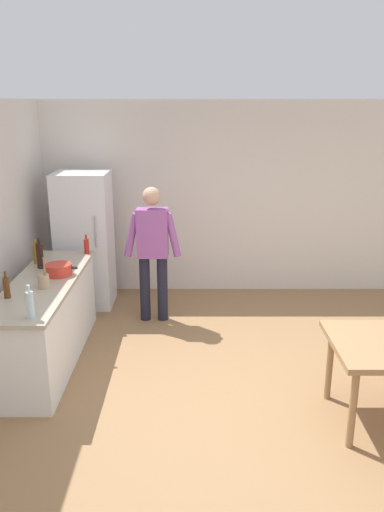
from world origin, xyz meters
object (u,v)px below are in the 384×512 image
Objects in this scene: refrigerator at (87,240)px; person at (155,246)px; bottle_water_clear at (32,304)px; cooking_pot at (61,269)px; bottle_oil_amber at (38,253)px; bottle_sauce_red at (89,246)px; utensil_jar at (46,280)px; bottle_beer_brown at (9,287)px; bottle_wine_dark at (42,255)px.

refrigerator is 1.10m from person.
person is at bearing 65.99° from bottle_water_clear.
bottle_water_clear is (0.05, -1.13, 0.07)m from cooking_pot.
bottle_oil_amber is 0.63m from bottle_sauce_red.
refrigerator is 1.81m from utensil_jar.
cooking_pot is (-0.93, -0.87, -0.02)m from person.
bottle_beer_brown is at bearing -129.48° from person.
refrigerator is 5.62× the size of utensil_jar.
refrigerator is 0.65m from bottle_sauce_red.
bottle_wine_dark is at bearing 102.72° from bottle_water_clear.
person is (0.95, -0.55, 0.08)m from refrigerator.
utensil_jar is 0.74m from bottle_water_clear.
utensil_jar is at bearing 97.30° from bottle_water_clear.
refrigerator reaches higher than person.
bottle_beer_brown reaches higher than bottle_sauce_red.
bottle_beer_brown is (-0.06, -0.90, -0.04)m from bottle_wine_dark.
refrigerator is 1.21m from bottle_wine_dark.
bottle_sauce_red is (0.40, 0.55, -0.05)m from bottle_wine_dark.
bottle_water_clear is at bearing -92.74° from bottle_sauce_red.
bottle_wine_dark reaches higher than bottle_oil_amber.
person reaches higher than bottle_wine_dark.
cooking_pot is 1.13m from bottle_water_clear.
utensil_jar is 1.23× the size of bottle_beer_brown.
bottle_oil_amber is at bearing -160.16° from person.
bottle_sauce_red is (0.09, 1.92, -0.03)m from bottle_water_clear.
cooking_pot is at bearing -89.39° from refrigerator.
cooking_pot is 1.18× the size of bottle_wine_dark.
bottle_wine_dark is 1.40m from bottle_water_clear.
utensil_jar is 1.07× the size of bottle_water_clear.
refrigerator is at bearing 88.99° from utensil_jar.
person is at bearing 5.14° from bottle_sauce_red.
bottle_beer_brown reaches higher than cooking_pot.
bottle_oil_amber is (-0.40, 1.53, -0.01)m from bottle_water_clear.
cooking_pot is 1.67× the size of bottle_sauce_red.
bottle_wine_dark is at bearing -101.82° from refrigerator.
bottle_water_clear is 1.92m from bottle_sauce_red.
bottle_oil_amber is (-1.29, -0.47, 0.04)m from person.
bottle_water_clear is at bearing -77.28° from bottle_wine_dark.
person is 5.67× the size of bottle_water_clear.
bottle_sauce_red is 0.92× the size of bottle_beer_brown.
person is 1.37m from bottle_oil_amber.
bottle_water_clear is 1.15× the size of bottle_beer_brown.
refrigerator is at bearing 103.84° from bottle_sauce_red.
bottle_wine_dark is (-1.20, -0.63, 0.07)m from person.
person is at bearing 50.52° from bottle_beer_brown.
bottle_water_clear is at bearing -114.01° from person.
bottle_sauce_red is at bearing -174.86° from person.
bottle_wine_dark is (-0.26, 0.24, 0.09)m from cooking_pot.
bottle_water_clear is 1.25× the size of bottle_sauce_red.
bottle_wine_dark is 0.90m from bottle_beer_brown.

